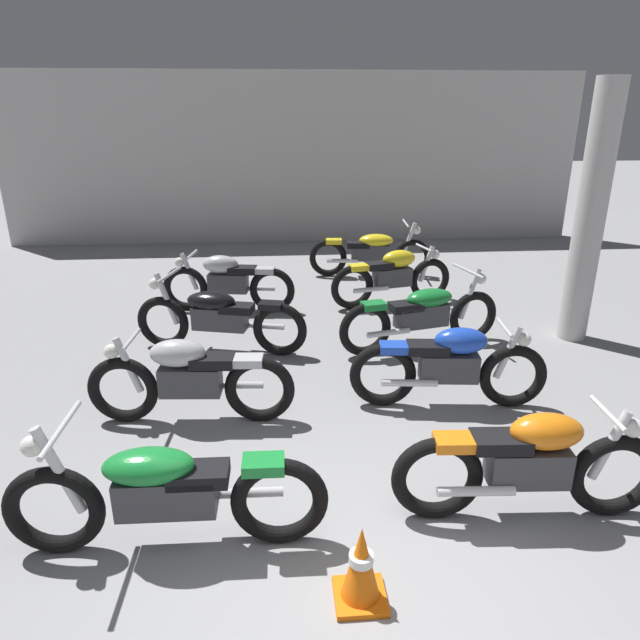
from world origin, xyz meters
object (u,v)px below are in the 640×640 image
motorcycle_left_row_0 (165,491)px  motorcycle_left_row_1 (189,378)px  support_pillar (590,216)px  motorcycle_right_row_1 (450,364)px  traffic_cone (361,566)px  motorcycle_left_row_3 (227,281)px  motorcycle_right_row_0 (530,462)px  motorcycle_left_row_2 (219,317)px  motorcycle_right_row_3 (393,276)px  motorcycle_right_row_2 (422,314)px  motorcycle_right_row_4 (371,251)px

motorcycle_left_row_0 → motorcycle_left_row_1: size_ratio=1.10×
support_pillar → motorcycle_left_row_1: support_pillar is taller
motorcycle_right_row_1 → traffic_cone: (-1.24, -2.36, -0.20)m
motorcycle_left_row_1 → motorcycle_right_row_1: size_ratio=1.00×
motorcycle_left_row_0 → motorcycle_left_row_3: size_ratio=1.11×
support_pillar → traffic_cone: size_ratio=5.93×
motorcycle_left_row_3 → motorcycle_right_row_0: size_ratio=1.00×
motorcycle_left_row_1 → motorcycle_left_row_2: motorcycle_left_row_2 is taller
motorcycle_left_row_0 → motorcycle_right_row_3: size_ratio=1.12×
motorcycle_right_row_0 → motorcycle_right_row_2: size_ratio=0.92×
support_pillar → motorcycle_right_row_2: support_pillar is taller
motorcycle_left_row_1 → motorcycle_right_row_4: size_ratio=0.91×
support_pillar → motorcycle_right_row_0: (-2.10, -3.36, -1.14)m
motorcycle_left_row_3 → motorcycle_right_row_2: bearing=-32.8°
support_pillar → motorcycle_right_row_1: size_ratio=1.62×
motorcycle_right_row_3 → motorcycle_left_row_0: bearing=-117.1°
motorcycle_right_row_3 → traffic_cone: motorcycle_right_row_3 is taller
motorcycle_left_row_2 → motorcycle_right_row_4: (2.42, 3.20, 0.00)m
motorcycle_left_row_0 → motorcycle_left_row_2: bearing=88.8°
motorcycle_left_row_0 → motorcycle_left_row_3: (0.07, 4.91, 0.01)m
support_pillar → motorcycle_left_row_0: support_pillar is taller
motorcycle_right_row_4 → motorcycle_right_row_0: bearing=-89.3°
motorcycle_left_row_3 → motorcycle_left_row_0: bearing=-90.8°
motorcycle_left_row_2 → motorcycle_left_row_3: 1.51m
motorcycle_left_row_2 → motorcycle_right_row_1: (2.41, -1.60, 0.01)m
support_pillar → motorcycle_left_row_1: 5.17m
traffic_cone → motorcycle_right_row_4: bearing=80.1°
motorcycle_left_row_0 → motorcycle_right_row_1: bearing=35.8°
motorcycle_right_row_3 → traffic_cone: bearing=-103.3°
motorcycle_right_row_0 → motorcycle_right_row_2: 3.18m
support_pillar → motorcycle_right_row_4: bearing=124.8°
motorcycle_right_row_4 → motorcycle_right_row_1: bearing=-90.1°
motorcycle_left_row_3 → motorcycle_right_row_0: 5.40m
motorcycle_right_row_1 → motorcycle_right_row_2: (0.10, 1.50, -0.01)m
motorcycle_left_row_0 → motorcycle_left_row_1: 1.70m
motorcycle_right_row_4 → traffic_cone: motorcycle_right_row_4 is taller
motorcycle_left_row_2 → motorcycle_left_row_3: bearing=90.1°
support_pillar → motorcycle_left_row_3: size_ratio=1.63×
motorcycle_left_row_1 → motorcycle_right_row_0: size_ratio=1.00×
support_pillar → motorcycle_left_row_0: 5.92m
motorcycle_left_row_3 → motorcycle_right_row_4: 2.95m
support_pillar → motorcycle_right_row_1: support_pillar is taller
motorcycle_left_row_1 → motorcycle_right_row_0: bearing=-31.2°
motorcycle_right_row_1 → motorcycle_right_row_4: motorcycle_right_row_4 is taller
motorcycle_left_row_0 → motorcycle_left_row_2: (0.07, 3.39, 0.00)m
motorcycle_left_row_0 → motorcycle_right_row_4: (2.49, 6.59, 0.00)m
motorcycle_left_row_0 → motorcycle_left_row_3: bearing=89.2°
motorcycle_left_row_2 → motorcycle_right_row_0: size_ratio=1.08×
motorcycle_right_row_1 → motorcycle_right_row_3: size_ratio=1.02×
support_pillar → motorcycle_right_row_4: support_pillar is taller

